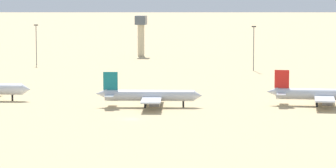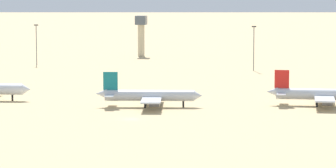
{
  "view_description": "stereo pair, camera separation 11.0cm",
  "coord_description": "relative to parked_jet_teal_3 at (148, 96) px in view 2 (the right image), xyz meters",
  "views": [
    {
      "loc": [
        44.68,
        -230.58,
        36.71
      ],
      "look_at": [
        5.42,
        30.0,
        6.0
      ],
      "focal_mm": 96.4,
      "sensor_mm": 36.0,
      "label": 1
    },
    {
      "loc": [
        44.79,
        -230.57,
        36.71
      ],
      "look_at": [
        5.42,
        30.0,
        6.0
      ],
      "focal_mm": 96.4,
      "sensor_mm": 36.0,
      "label": 2
    }
  ],
  "objects": [
    {
      "name": "parked_jet_teal_3",
      "position": [
        0.0,
        0.0,
        0.0
      ],
      "size": [
        30.88,
        26.18,
        10.2
      ],
      "rotation": [
        0.0,
        0.0,
        0.13
      ],
      "color": "silver",
      "rests_on": "ground"
    },
    {
      "name": "control_tower",
      "position": [
        -32.87,
        169.47,
        8.36
      ],
      "size": [
        5.2,
        5.2,
        19.39
      ],
      "color": "#C6B793",
      "rests_on": "ground"
    },
    {
      "name": "ground",
      "position": [
        -0.74,
        -23.11,
        -3.34
      ],
      "size": [
        4000.0,
        4000.0,
        0.0
      ],
      "primitive_type": "plane",
      "color": "tan"
    },
    {
      "name": "parked_jet_red_4",
      "position": [
        49.0,
        9.93,
        0.05
      ],
      "size": [
        31.26,
        26.13,
        10.36
      ],
      "rotation": [
        0.0,
        0.0,
        0.01
      ],
      "color": "silver",
      "rests_on": "ground"
    },
    {
      "name": "light_pole_west",
      "position": [
        24.18,
        108.92,
        6.93
      ],
      "size": [
        1.8,
        0.5,
        18.06
      ],
      "color": "#59595E",
      "rests_on": "ground"
    },
    {
      "name": "light_pole_mid",
      "position": [
        -69.36,
        118.97,
        6.62
      ],
      "size": [
        1.8,
        0.5,
        17.45
      ],
      "color": "#59595E",
      "rests_on": "ground"
    }
  ]
}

